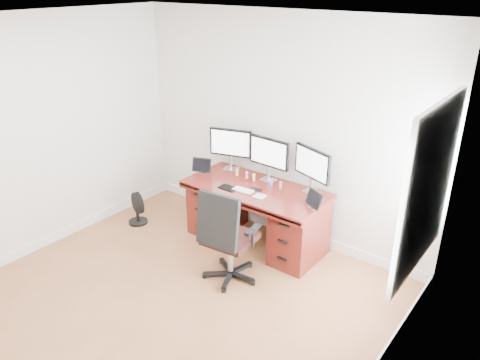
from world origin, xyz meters
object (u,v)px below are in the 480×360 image
Objects in this scene: keyboard at (243,190)px; floor_fan at (137,209)px; monitor_center at (269,154)px; office_chair at (228,251)px; desk at (257,213)px.

floor_fan is at bearing -170.15° from keyboard.
office_chair is at bearing -75.51° from monitor_center.
keyboard is (-0.06, -0.43, -0.33)m from monitor_center.
monitor_center is at bearing 78.00° from keyboard.
office_chair is 1.76m from floor_fan.
office_chair is at bearing -75.83° from desk.
monitor_center is (1.53, 0.80, 0.88)m from floor_fan.
monitor_center is at bearing 46.28° from floor_fan.
monitor_center is 2.24× the size of keyboard.
keyboard is (-0.27, 0.62, 0.41)m from office_chair.
office_chair is 1.94× the size of monitor_center.
desk is 0.84m from office_chair.
floor_fan is at bearing -159.88° from desk.
floor_fan is at bearing -149.01° from monitor_center.
floor_fan is 0.79× the size of monitor_center.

